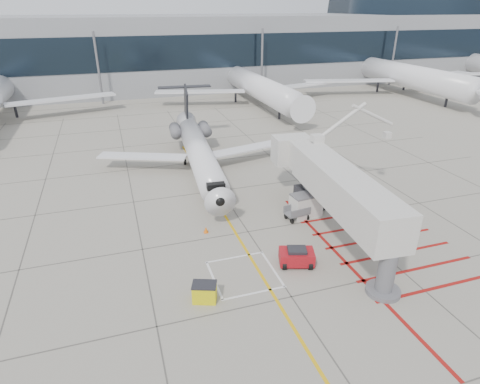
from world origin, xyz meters
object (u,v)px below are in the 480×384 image
object	(u,v)px
pushback_tug	(297,256)
spill_bin	(205,292)
jet_bridge	(343,197)
regional_jet	(202,146)

from	to	relation	value
pushback_tug	spill_bin	distance (m)	6.89
jet_bridge	spill_bin	xyz separation A→B (m)	(-10.94, -3.47, -3.00)
regional_jet	pushback_tug	distance (m)	16.61
jet_bridge	pushback_tug	world-z (taller)	jet_bridge
pushback_tug	jet_bridge	bearing A→B (deg)	41.16
regional_jet	spill_bin	size ratio (longest dim) A/B	19.50
jet_bridge	regional_jet	bearing A→B (deg)	120.34
pushback_tug	spill_bin	size ratio (longest dim) A/B	1.67
regional_jet	jet_bridge	distance (m)	15.89
jet_bridge	spill_bin	distance (m)	11.86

